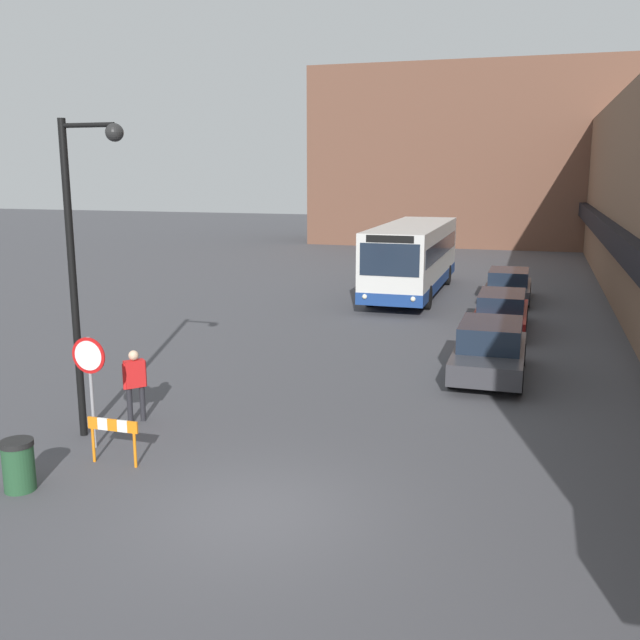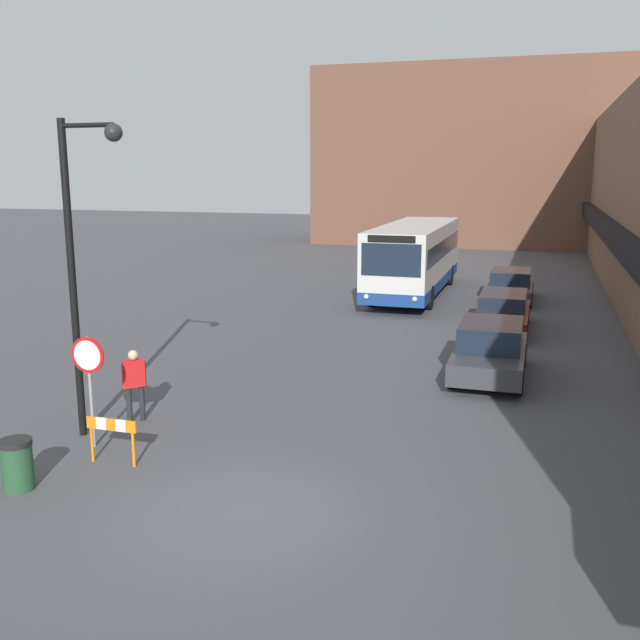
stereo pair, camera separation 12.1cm
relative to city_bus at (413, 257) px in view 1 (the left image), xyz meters
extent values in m
plane|color=#47474C|center=(1.16, -22.34, -1.76)|extent=(160.00, 160.00, 0.00)
cube|color=black|center=(8.41, 1.66, 1.29)|extent=(0.50, 60.00, 0.90)
cube|color=brown|center=(1.16, 24.75, 4.94)|extent=(26.00, 8.00, 13.41)
cube|color=silver|center=(0.00, 0.01, 0.09)|extent=(2.69, 10.95, 2.84)
cube|color=navy|center=(0.00, 0.01, -1.09)|extent=(2.71, 10.97, 0.50)
cube|color=#192333|center=(0.00, 0.01, 0.48)|extent=(2.72, 10.08, 0.78)
cube|color=#192333|center=(0.00, -5.48, 0.51)|extent=(2.37, 0.03, 1.28)
cube|color=black|center=(0.00, -5.48, 1.33)|extent=(1.88, 0.03, 0.28)
sphere|color=#F2EAC6|center=(-0.97, -5.49, -0.99)|extent=(0.20, 0.20, 0.20)
sphere|color=#F2EAC6|center=(0.97, -5.49, -0.99)|extent=(0.20, 0.20, 0.20)
cylinder|color=black|center=(-1.23, -3.39, -1.26)|extent=(0.28, 1.01, 1.01)
cylinder|color=black|center=(1.23, -3.39, -1.26)|extent=(0.28, 1.01, 1.01)
cylinder|color=black|center=(-1.23, 3.40, -1.26)|extent=(0.28, 1.01, 1.01)
cylinder|color=black|center=(1.23, 3.40, -1.26)|extent=(0.28, 1.01, 1.01)
cube|color=#38383D|center=(4.36, -12.79, -1.20)|extent=(1.89, 4.50, 0.58)
cube|color=#192333|center=(4.36, -12.68, -0.57)|extent=(1.67, 2.48, 0.69)
cylinder|color=black|center=(5.23, -14.18, -1.43)|extent=(0.20, 0.68, 0.68)
cylinder|color=black|center=(3.50, -14.18, -1.43)|extent=(0.20, 0.68, 0.68)
cylinder|color=black|center=(5.23, -11.39, -1.43)|extent=(0.20, 0.68, 0.68)
cylinder|color=black|center=(3.50, -11.39, -1.43)|extent=(0.20, 0.68, 0.68)
cube|color=maroon|center=(4.36, -6.51, -1.26)|extent=(1.81, 4.88, 0.48)
cube|color=#192333|center=(4.36, -6.38, -0.71)|extent=(1.60, 2.68, 0.61)
cylinder|color=black|center=(5.19, -8.02, -1.43)|extent=(0.20, 0.66, 0.66)
cylinder|color=black|center=(3.54, -8.02, -1.43)|extent=(0.20, 0.66, 0.66)
cylinder|color=black|center=(5.19, -4.99, -1.43)|extent=(0.20, 0.66, 0.66)
cylinder|color=black|center=(3.54, -4.99, -1.43)|extent=(0.20, 0.66, 0.66)
cube|color=#38383D|center=(4.36, -0.36, -1.26)|extent=(1.90, 4.53, 0.50)
cube|color=#192333|center=(4.36, -0.25, -0.70)|extent=(1.67, 2.49, 0.62)
cylinder|color=black|center=(5.23, -1.77, -1.44)|extent=(0.20, 0.65, 0.65)
cylinder|color=black|center=(3.50, -1.77, -1.44)|extent=(0.20, 0.65, 0.65)
cylinder|color=black|center=(5.23, 1.04, -1.44)|extent=(0.20, 0.65, 0.65)
cylinder|color=black|center=(3.50, 1.04, -1.44)|extent=(0.20, 0.65, 0.65)
cylinder|color=gray|center=(-3.18, -20.58, -0.58)|extent=(0.07, 0.07, 2.38)
cylinder|color=red|center=(-3.18, -20.60, 0.23)|extent=(0.76, 0.03, 0.76)
cylinder|color=white|center=(-3.18, -20.62, 0.23)|extent=(0.62, 0.02, 0.62)
cylinder|color=black|center=(-3.84, -20.04, 1.60)|extent=(0.16, 0.16, 6.73)
cylinder|color=black|center=(-3.24, -20.04, 4.81)|extent=(1.20, 0.10, 0.10)
sphere|color=black|center=(-2.64, -20.04, 4.66)|extent=(0.36, 0.36, 0.36)
cylinder|color=#232328|center=(-3.26, -19.07, -1.35)|extent=(0.13, 0.13, 0.84)
cylinder|color=#232328|center=(-3.07, -18.85, -1.35)|extent=(0.13, 0.13, 0.84)
cube|color=red|center=(-3.17, -18.96, -0.61)|extent=(0.46, 0.48, 0.63)
sphere|color=beige|center=(-3.17, -18.96, -0.18)|extent=(0.23, 0.23, 0.23)
cylinder|color=red|center=(-3.32, -19.13, -0.64)|extent=(0.10, 0.10, 0.59)
cylinder|color=red|center=(-3.02, -18.79, -0.64)|extent=(0.10, 0.10, 0.59)
cylinder|color=#234C2D|center=(-3.29, -22.75, -1.34)|extent=(0.56, 0.56, 0.85)
cylinder|color=black|center=(-3.29, -22.75, -0.86)|extent=(0.59, 0.59, 0.10)
cylinder|color=orange|center=(-2.76, -21.25, -1.41)|extent=(0.06, 0.06, 0.70)
cylinder|color=orange|center=(-1.82, -21.25, -1.41)|extent=(0.06, 0.06, 0.70)
cube|color=orange|center=(-2.73, -21.25, -0.94)|extent=(0.22, 0.04, 0.24)
cube|color=white|center=(-2.51, -21.25, -0.94)|extent=(0.22, 0.04, 0.24)
cube|color=orange|center=(-2.29, -21.25, -0.94)|extent=(0.22, 0.04, 0.24)
cube|color=white|center=(-2.07, -21.25, -0.94)|extent=(0.22, 0.04, 0.24)
cube|color=orange|center=(-1.85, -21.25, -0.94)|extent=(0.22, 0.04, 0.24)
camera|label=1|loc=(5.42, -32.70, 3.93)|focal=40.00mm
camera|label=2|loc=(5.54, -32.66, 3.93)|focal=40.00mm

